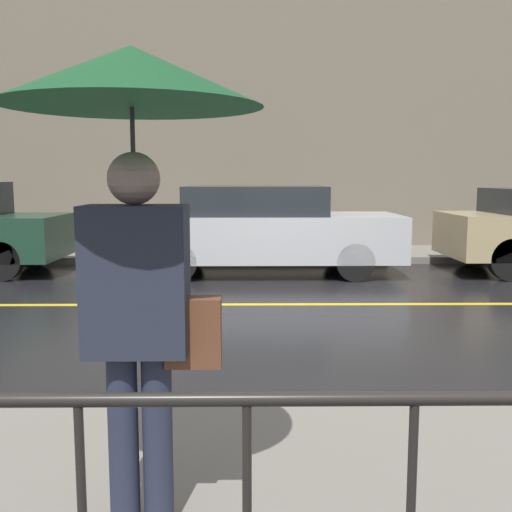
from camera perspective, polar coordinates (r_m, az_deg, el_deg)
ground_plane at (r=8.04m, az=2.27°, el=-4.64°), size 80.00×80.00×0.00m
sidewalk_far at (r=12.79m, az=1.17°, el=0.18°), size 28.00×2.11×0.13m
lane_marking at (r=8.04m, az=2.27°, el=-4.62°), size 25.20×0.12×0.01m
building_storefront at (r=14.01m, az=1.04°, el=14.65°), size 28.00×0.30×6.88m
pedestrian at (r=2.56m, az=-11.52°, el=10.01°), size 1.09×1.09×2.08m
car_silver at (r=10.56m, az=0.67°, el=2.58°), size 4.67×1.89×1.54m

